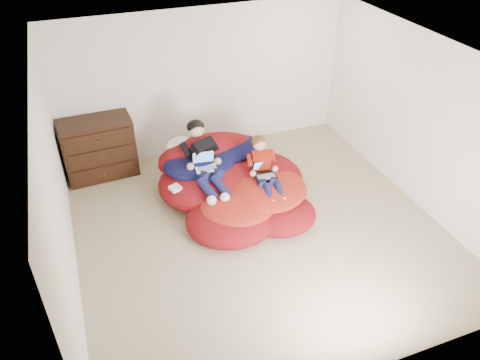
% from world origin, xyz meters
% --- Properties ---
extents(room_shell, '(5.10, 5.10, 2.77)m').
position_xyz_m(room_shell, '(0.00, 0.00, 0.22)').
color(room_shell, tan).
rests_on(room_shell, ground).
extents(dresser, '(1.15, 0.65, 1.01)m').
position_xyz_m(dresser, '(-1.90, 2.20, 0.50)').
color(dresser, black).
rests_on(dresser, ground).
extents(beanbag_pile, '(2.28, 2.33, 0.86)m').
position_xyz_m(beanbag_pile, '(-0.09, 0.85, 0.26)').
color(beanbag_pile, maroon).
rests_on(beanbag_pile, ground).
extents(cream_pillow, '(0.45, 0.29, 0.29)m').
position_xyz_m(cream_pillow, '(-0.69, 1.63, 0.62)').
color(cream_pillow, white).
rests_on(cream_pillow, beanbag_pile).
extents(older_boy, '(0.48, 1.23, 0.81)m').
position_xyz_m(older_boy, '(-0.48, 1.05, 0.72)').
color(older_boy, black).
rests_on(older_boy, beanbag_pile).
extents(younger_boy, '(0.36, 0.94, 0.73)m').
position_xyz_m(younger_boy, '(0.32, 0.58, 0.64)').
color(younger_boy, '#A01F0E').
rests_on(younger_boy, beanbag_pile).
extents(laptop_white, '(0.33, 0.30, 0.23)m').
position_xyz_m(laptop_white, '(-0.48, 0.95, 0.64)').
color(laptop_white, white).
rests_on(laptop_white, older_boy).
extents(laptop_black, '(0.31, 0.31, 0.22)m').
position_xyz_m(laptop_black, '(0.32, 0.56, 0.56)').
color(laptop_black, black).
rests_on(laptop_black, younger_boy).
extents(power_adapter, '(0.19, 0.19, 0.06)m').
position_xyz_m(power_adapter, '(-0.99, 0.80, 0.42)').
color(power_adapter, white).
rests_on(power_adapter, beanbag_pile).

